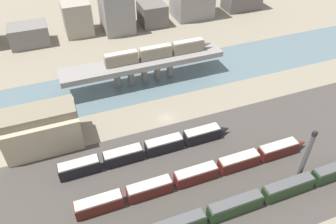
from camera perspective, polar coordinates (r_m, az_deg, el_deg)
The scene contains 14 objects.
ground_plane at distance 98.79m, azimuth -0.22°, elevation -1.12°, with size 400.00×400.00×0.00m, color gray.
railbed_yard at distance 83.38m, azimuth 5.75°, elevation -11.13°, with size 280.00×42.00×0.01m, color #423D38.
river_water at distance 115.40m, azimuth -4.09°, elevation 5.45°, with size 320.00×23.82×0.01m, color slate.
bridge at distance 111.80m, azimuth -4.25°, elevation 8.33°, with size 55.53×8.99×8.29m.
train_on_bridge at distance 111.46m, azimuth -1.63°, elevation 10.44°, with size 38.38×2.61×4.17m.
train_yard_near at distance 74.84m, azimuth 7.70°, elevation -17.22°, with size 87.66×2.71×4.03m.
train_yard_mid at distance 81.71m, azimuth 5.78°, elevation -10.57°, with size 62.03×3.00×3.69m.
train_yard_far at distance 86.92m, azimuth -3.36°, elevation -6.46°, with size 47.34×3.16×3.80m.
warehouse_building at distance 93.27m, azimuth -21.15°, elevation -2.70°, with size 19.57×11.55×11.80m.
signal_tower at distance 83.16m, azimuth 22.84°, elevation -7.31°, with size 1.04×1.04×15.78m.
city_block_left at distance 147.93m, azimuth -23.04°, elevation 12.26°, with size 15.24×10.72×8.38m, color slate.
city_block_center at distance 150.29m, azimuth -15.56°, elevation 15.57°, with size 11.44×12.86×14.08m, color gray.
city_block_right at distance 149.17m, azimuth -8.99°, elevation 16.99°, with size 12.73×15.65×17.28m, color gray.
city_block_far_right at distance 154.58m, azimuth -2.76°, elevation 16.71°, with size 11.20×12.60×9.78m, color #605B56.
Camera 1 is at (-26.58, -70.47, 63.93)m, focal length 35.00 mm.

